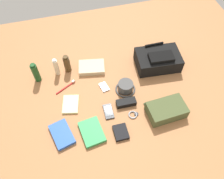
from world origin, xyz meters
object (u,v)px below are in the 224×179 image
at_px(bucket_hat, 126,87).
at_px(sunglasses_case, 126,103).
at_px(travel_guidebook, 92,132).
at_px(toiletry_pouch, 166,110).
at_px(shampoo_bottle, 36,73).
at_px(cell_phone, 108,111).
at_px(wallet, 121,132).
at_px(backpack, 158,60).
at_px(wristwatch, 133,115).
at_px(paperback_novel, 62,134).
at_px(notepad, 71,104).
at_px(cologne_bottle, 67,64).
at_px(media_player, 104,87).
at_px(folded_towel, 92,67).
at_px(lotion_bottle, 56,67).
at_px(toothbrush, 67,86).

relative_size(bucket_hat, sunglasses_case, 1.07).
bearing_deg(travel_guidebook, toiletry_pouch, 2.09).
bearing_deg(shampoo_bottle, bucket_hat, -23.09).
xyz_separation_m(travel_guidebook, cell_phone, (0.14, 0.13, -0.01)).
height_order(shampoo_bottle, wallet, shampoo_bottle).
xyz_separation_m(toiletry_pouch, shampoo_bottle, (-0.83, 0.52, 0.04)).
distance_m(backpack, wallet, 0.67).
bearing_deg(travel_guidebook, wristwatch, 10.54).
xyz_separation_m(backpack, travel_guidebook, (-0.63, -0.45, -0.05)).
bearing_deg(paperback_novel, notepad, 67.35).
relative_size(cologne_bottle, media_player, 1.66).
bearing_deg(toiletry_pouch, wristwatch, 170.42).
xyz_separation_m(toiletry_pouch, travel_guidebook, (-0.53, -0.02, -0.03)).
distance_m(cologne_bottle, wristwatch, 0.64).
xyz_separation_m(travel_guidebook, notepad, (-0.10, 0.25, -0.00)).
height_order(wristwatch, folded_towel, folded_towel).
bearing_deg(media_player, notepad, -161.64).
height_order(travel_guidebook, sunglasses_case, sunglasses_case).
height_order(toiletry_pouch, lotion_bottle, lotion_bottle).
height_order(toiletry_pouch, toothbrush, toiletry_pouch).
bearing_deg(media_player, cell_phone, -95.46).
distance_m(cologne_bottle, paperback_novel, 0.56).
distance_m(wristwatch, sunglasses_case, 0.10).
height_order(toiletry_pouch, travel_guidebook, toiletry_pouch).
relative_size(travel_guidebook, notepad, 1.36).
height_order(notepad, folded_towel, folded_towel).
xyz_separation_m(media_player, toothbrush, (-0.27, 0.07, 0.00)).
bearing_deg(shampoo_bottle, sunglasses_case, -33.19).
bearing_deg(cologne_bottle, wristwatch, -54.20).
bearing_deg(cell_phone, wristwatch, -23.20).
relative_size(backpack, bucket_hat, 2.38).
bearing_deg(sunglasses_case, shampoo_bottle, 148.64).
bearing_deg(sunglasses_case, cologne_bottle, 131.70).
bearing_deg(bucket_hat, toothbrush, 161.72).
height_order(shampoo_bottle, notepad, shampoo_bottle).
xyz_separation_m(paperback_novel, media_player, (0.36, 0.31, -0.01)).
height_order(bucket_hat, cologne_bottle, cologne_bottle).
bearing_deg(travel_guidebook, sunglasses_case, 28.78).
bearing_deg(travel_guidebook, media_player, 64.03).
xyz_separation_m(lotion_bottle, wristwatch, (0.46, -0.51, -0.07)).
relative_size(media_player, wristwatch, 1.31).
distance_m(wallet, sunglasses_case, 0.23).
xyz_separation_m(notepad, sunglasses_case, (0.38, -0.10, 0.01)).
distance_m(bucket_hat, wristwatch, 0.22).
height_order(cell_phone, toothbrush, toothbrush).
distance_m(shampoo_bottle, cologne_bottle, 0.24).
relative_size(bucket_hat, shampoo_bottle, 0.86).
xyz_separation_m(lotion_bottle, sunglasses_case, (0.43, -0.41, -0.06)).
bearing_deg(folded_towel, paperback_novel, -121.00).
xyz_separation_m(cologne_bottle, wallet, (0.25, -0.62, -0.06)).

